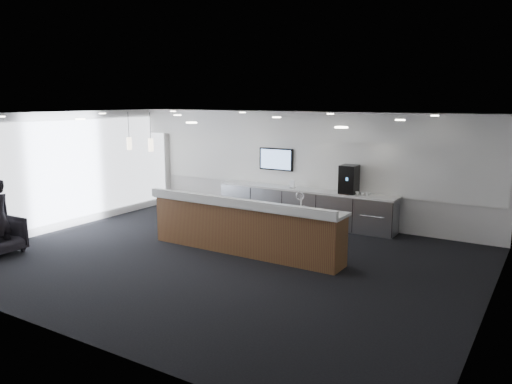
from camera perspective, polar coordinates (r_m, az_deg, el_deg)
The scene contains 24 objects.
ground at distance 10.55m, azimuth -3.49°, elevation -7.69°, with size 10.00×10.00×0.00m, color black.
ceiling at distance 10.02m, azimuth -3.69°, elevation 8.82°, with size 10.00×8.00×0.02m, color black.
back_wall at distance 13.60m, azimuth 6.19°, elevation 2.90°, with size 10.00×0.02×3.00m, color silver.
left_wall at distance 13.66m, azimuth -21.00°, elevation 2.29°, with size 0.02×8.00×3.00m, color silver.
right_wall at distance 8.41m, azimuth 25.52°, elevation -2.86°, with size 0.02×8.00×3.00m, color silver.
soffit_bulkhead at distance 13.09m, azimuth 5.43°, elevation 7.67°, with size 10.00×0.90×0.70m, color white.
alcove_panel at distance 13.56m, azimuth 6.14°, elevation 3.30°, with size 9.80×0.06×1.40m, color white.
window_blinds_wall at distance 13.63m, azimuth -20.89°, elevation 2.28°, with size 0.04×7.36×2.55m, color white.
back_credenza at distance 13.46m, azimuth 5.44°, elevation -1.59°, with size 5.06×0.66×0.95m.
wall_tv at distance 13.96m, azimuth 2.32°, elevation 3.77°, with size 1.05×0.08×0.62m.
pendant_left at distance 12.20m, azimuth -10.72°, elevation 5.44°, with size 0.12×0.12×0.30m, color #FFE9C6.
pendant_right at distance 12.68m, azimuth -13.07°, elevation 5.54°, with size 0.12×0.12×0.30m, color #FFE9C6.
ceiling_can_lights at distance 10.03m, azimuth -3.68°, elevation 8.65°, with size 7.00×5.00×0.02m, color white, non-canonical shape.
service_counter at distance 10.84m, azimuth -1.36°, elevation -3.99°, with size 4.61×0.82×1.49m.
coffee_machine at distance 12.82m, azimuth 10.58°, elevation 1.44°, with size 0.42×0.55×0.72m.
info_sign_left at distance 13.41m, azimuth 4.16°, elevation 0.91°, with size 0.16×0.02×0.21m, color white.
info_sign_right at distance 12.82m, azimuth 10.00°, elevation 0.36°, with size 0.17×0.02×0.23m, color white.
armchair at distance 12.16m, azimuth -27.26°, elevation -4.50°, with size 0.83×0.85×0.78m, color black.
cup_0 at distance 12.61m, azimuth 12.67°, elevation -0.25°, with size 0.09×0.09×0.09m, color white.
cup_1 at distance 12.65m, azimuth 12.08°, elevation -0.18°, with size 0.09×0.09×0.09m, color white.
cup_2 at distance 12.70m, azimuth 11.48°, elevation -0.12°, with size 0.09×0.09×0.09m, color white.
cup_3 at distance 12.74m, azimuth 10.89°, elevation -0.06°, with size 0.09×0.09×0.09m, color white.
cup_4 at distance 12.79m, azimuth 10.31°, elevation -0.00°, with size 0.09×0.09×0.09m, color white.
cup_5 at distance 12.84m, azimuth 9.73°, elevation 0.06°, with size 0.09×0.09×0.09m, color white.
Camera 1 is at (5.80, -8.17, 3.30)m, focal length 35.00 mm.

